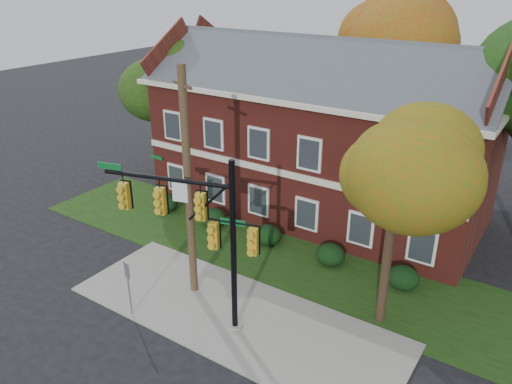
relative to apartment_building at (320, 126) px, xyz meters
The scene contains 15 objects.
ground 13.11m from the apartment_building, 80.50° to the right, with size 120.00×120.00×0.00m, color black.
sidewalk 12.18m from the apartment_building, 79.65° to the right, with size 14.00×5.00×0.08m, color gray.
grass_strip 8.01m from the apartment_building, 71.43° to the right, with size 30.00×6.00×0.04m, color #193811.
apartment_building is the anchor object (origin of this frame).
hedge_far_left 9.82m from the apartment_building, 143.11° to the right, with size 1.40×1.26×1.05m, color black.
hedge_left 7.73m from the apartment_building, 123.67° to the right, with size 1.40×1.26×1.05m, color black.
hedge_center 6.89m from the apartment_building, 90.00° to the right, with size 1.40×1.26×1.05m, color black.
hedge_right 7.73m from the apartment_building, 56.33° to the right, with size 1.40×1.26×1.05m, color black.
hedge_far_right 9.82m from the apartment_building, 36.89° to the right, with size 1.40×1.26×1.05m, color black.
tree_near_right 10.97m from the apartment_building, 48.23° to the right, with size 4.50×4.25×8.58m.
tree_left_rear 9.94m from the apartment_building, behind, with size 5.40×5.10×8.88m.
tree_far_rear 8.84m from the apartment_building, 80.29° to the left, with size 6.84×6.46×11.52m.
traffic_signal 11.97m from the apartment_building, 83.99° to the right, with size 6.08×1.88×7.00m.
utility_pole 10.49m from the apartment_building, 92.73° to the right, with size 1.43×0.73×9.75m.
sign_post 13.68m from the apartment_building, 96.53° to the right, with size 0.36×0.14×2.49m.
Camera 1 is at (9.83, -12.21, 12.76)m, focal length 35.00 mm.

